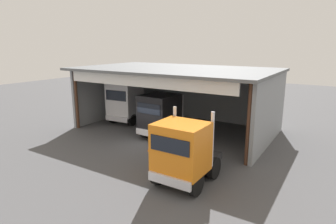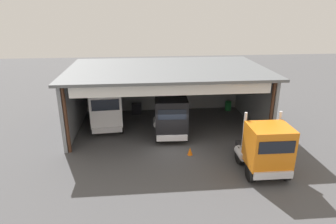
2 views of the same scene
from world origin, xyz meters
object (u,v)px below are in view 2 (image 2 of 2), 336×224
(tool_cart, at_px, (137,109))
(truck_black_center_bay, at_px, (170,116))
(truck_white_yard_outside, at_px, (106,108))
(traffic_cone, at_px, (190,151))
(truck_orange_center_right_bay, at_px, (265,149))
(oil_drum, at_px, (228,106))

(tool_cart, bearing_deg, truck_black_center_bay, -64.50)
(truck_white_yard_outside, height_order, tool_cart, truck_white_yard_outside)
(tool_cart, xyz_separation_m, traffic_cone, (3.70, -8.50, -0.22))
(truck_black_center_bay, bearing_deg, truck_white_yard_outside, -17.86)
(truck_white_yard_outside, distance_m, traffic_cone, 7.89)
(truck_orange_center_right_bay, bearing_deg, truck_white_yard_outside, -36.42)
(oil_drum, height_order, traffic_cone, oil_drum)
(truck_black_center_bay, distance_m, truck_orange_center_right_bay, 7.67)
(truck_orange_center_right_bay, xyz_separation_m, traffic_cone, (-4.03, 2.78, -1.42))
(truck_black_center_bay, bearing_deg, traffic_cone, 111.94)
(truck_white_yard_outside, bearing_deg, truck_black_center_bay, 155.43)
(truck_white_yard_outside, bearing_deg, tool_cart, -126.81)
(truck_white_yard_outside, distance_m, oil_drum, 11.99)
(truck_white_yard_outside, bearing_deg, oil_drum, -165.27)
(oil_drum, relative_size, tool_cart, 0.88)
(truck_orange_center_right_bay, distance_m, oil_drum, 11.60)
(oil_drum, bearing_deg, truck_white_yard_outside, -160.89)
(truck_white_yard_outside, distance_m, tool_cart, 4.61)
(traffic_cone, bearing_deg, tool_cart, 113.51)
(truck_orange_center_right_bay, bearing_deg, tool_cart, -55.09)
(truck_white_yard_outside, relative_size, truck_orange_center_right_bay, 1.10)
(truck_orange_center_right_bay, relative_size, tool_cart, 4.33)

